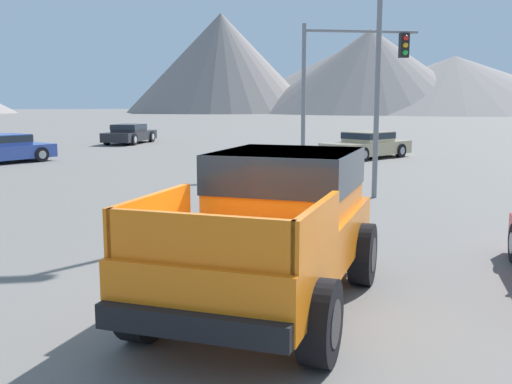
{
  "coord_description": "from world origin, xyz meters",
  "views": [
    {
      "loc": [
        -1.04,
        -7.27,
        2.66
      ],
      "look_at": [
        0.18,
        1.0,
        1.36
      ],
      "focal_mm": 42.0,
      "sensor_mm": 36.0,
      "label": 1
    }
  ],
  "objects": [
    {
      "name": "traffic_light_main",
      "position": [
        5.77,
        14.89,
        3.83
      ],
      "size": [
        4.48,
        0.38,
        5.41
      ],
      "color": "slate",
      "rests_on": "ground_plane"
    },
    {
      "name": "parked_car_tan",
      "position": [
        7.88,
        18.8,
        0.61
      ],
      "size": [
        4.77,
        4.07,
        1.2
      ],
      "rotation": [
        0.0,
        0.0,
        2.17
      ],
      "color": "tan",
      "rests_on": "ground_plane"
    },
    {
      "name": "parked_car_dark",
      "position": [
        -3.33,
        29.6,
        0.6
      ],
      "size": [
        3.17,
        4.75,
        1.16
      ],
      "rotation": [
        0.0,
        0.0,
        5.93
      ],
      "color": "#232328",
      "rests_on": "ground_plane"
    },
    {
      "name": "parked_car_blue",
      "position": [
        -7.9,
        19.0,
        0.61
      ],
      "size": [
        4.2,
        4.1,
        1.2
      ],
      "rotation": [
        0.0,
        0.0,
        2.32
      ],
      "color": "#334C9E",
      "rests_on": "ground_plane"
    },
    {
      "name": "distant_mountain_range",
      "position": [
        18.46,
        114.93,
        7.27
      ],
      "size": [
        167.27,
        82.66,
        19.87
      ],
      "color": "gray",
      "rests_on": "ground_plane"
    },
    {
      "name": "orange_pickup_truck",
      "position": [
        0.33,
        0.3,
        1.1
      ],
      "size": [
        3.87,
        5.14,
        1.95
      ],
      "rotation": [
        0.0,
        0.0,
        -0.47
      ],
      "color": "orange",
      "rests_on": "ground_plane"
    },
    {
      "name": "ground_plane",
      "position": [
        0.0,
        0.0,
        0.0
      ],
      "size": [
        320.0,
        320.0,
        0.0
      ],
      "primitive_type": "plane",
      "color": "slate"
    }
  ]
}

